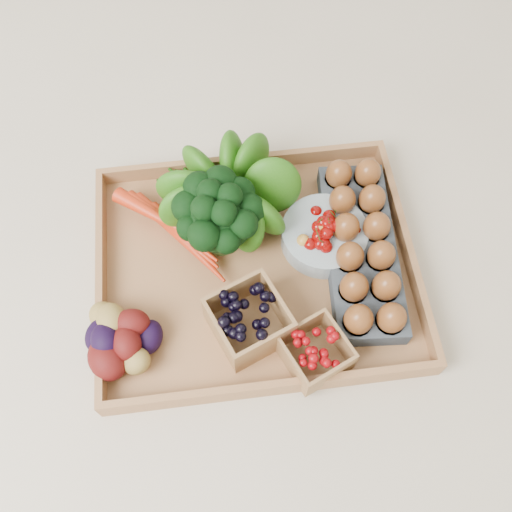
{
  "coord_description": "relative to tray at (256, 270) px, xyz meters",
  "views": [
    {
      "loc": [
        -0.06,
        -0.44,
        0.92
      ],
      "look_at": [
        0.0,
        0.0,
        0.06
      ],
      "focal_mm": 40.0,
      "sensor_mm": 36.0,
      "label": 1
    }
  ],
  "objects": [
    {
      "name": "carrots",
      "position": [
        -0.13,
        0.08,
        0.03
      ],
      "size": [
        0.2,
        0.14,
        0.05
      ],
      "primitive_type": null,
      "color": "red",
      "rests_on": "tray"
    },
    {
      "name": "ground",
      "position": [
        0.0,
        0.0,
        -0.01
      ],
      "size": [
        4.0,
        4.0,
        0.0
      ],
      "primitive_type": "plane",
      "color": "beige",
      "rests_on": "ground"
    },
    {
      "name": "egg_carton",
      "position": [
        0.19,
        0.0,
        0.03
      ],
      "size": [
        0.14,
        0.35,
        0.04
      ],
      "primitive_type": "cube",
      "rotation": [
        0.0,
        0.0,
        -0.08
      ],
      "color": "#3B424B",
      "rests_on": "tray"
    },
    {
      "name": "lettuce",
      "position": [
        -0.03,
        0.12,
        0.09
      ],
      "size": [
        0.16,
        0.16,
        0.16
      ],
      "primitive_type": "sphere",
      "color": "#1A540D",
      "rests_on": "tray"
    },
    {
      "name": "broccoli",
      "position": [
        -0.06,
        0.05,
        0.07
      ],
      "size": [
        0.15,
        0.15,
        0.12
      ],
      "primitive_type": null,
      "color": "black",
      "rests_on": "tray"
    },
    {
      "name": "punnet_raspberry",
      "position": [
        0.07,
        -0.18,
        0.04
      ],
      "size": [
        0.12,
        0.12,
        0.06
      ],
      "primitive_type": "cube",
      "rotation": [
        0.0,
        0.0,
        0.41
      ],
      "color": "maroon",
      "rests_on": "tray"
    },
    {
      "name": "potatoes",
      "position": [
        -0.23,
        -0.11,
        0.05
      ],
      "size": [
        0.15,
        0.15,
        0.09
      ],
      "primitive_type": null,
      "color": "#3F0B0A",
      "rests_on": "tray"
    },
    {
      "name": "punnet_blackberry",
      "position": [
        -0.03,
        -0.11,
        0.05
      ],
      "size": [
        0.15,
        0.15,
        0.08
      ],
      "primitive_type": "cube",
      "rotation": [
        0.0,
        0.0,
        0.39
      ],
      "color": "black",
      "rests_on": "tray"
    },
    {
      "name": "cherry_bowl",
      "position": [
        0.13,
        0.04,
        0.03
      ],
      "size": [
        0.15,
        0.15,
        0.04
      ],
      "primitive_type": "cylinder",
      "color": "#8C9EA5",
      "rests_on": "tray"
    },
    {
      "name": "tray",
      "position": [
        0.0,
        0.0,
        0.0
      ],
      "size": [
        0.55,
        0.45,
        0.01
      ],
      "primitive_type": "cube",
      "color": "#A47144",
      "rests_on": "ground"
    }
  ]
}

